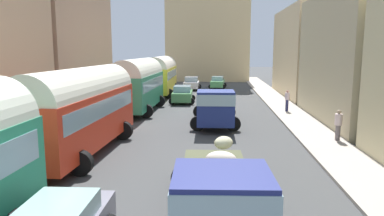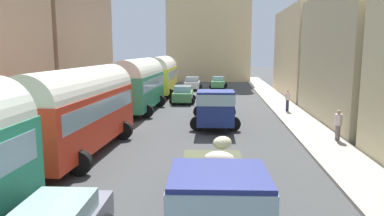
# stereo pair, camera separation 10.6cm
# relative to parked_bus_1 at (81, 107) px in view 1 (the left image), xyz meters

# --- Properties ---
(ground_plane) EXTENTS (154.00, 154.00, 0.00)m
(ground_plane) POSITION_rel_parked_bus_1_xyz_m (4.72, 12.53, -2.27)
(ground_plane) COLOR #444445
(sidewalk_left) EXTENTS (2.50, 70.00, 0.14)m
(sidewalk_left) POSITION_rel_parked_bus_1_xyz_m (-2.53, 12.53, -2.20)
(sidewalk_left) COLOR #B3A9A2
(sidewalk_left) RESTS_ON ground
(sidewalk_right) EXTENTS (2.50, 70.00, 0.14)m
(sidewalk_right) POSITION_rel_parked_bus_1_xyz_m (11.97, 12.53, -2.20)
(sidewalk_right) COLOR #B3A79A
(sidewalk_right) RESTS_ON ground
(building_left_2) EXTENTS (5.65, 11.91, 11.71)m
(building_left_2) POSITION_rel_parked_bus_1_xyz_m (-6.35, 12.22, 3.62)
(building_left_2) COLOR tan
(building_left_2) RESTS_ON ground
(building_right_2) EXTENTS (5.30, 12.43, 8.68)m
(building_right_2) POSITION_rel_parked_bus_1_xyz_m (15.87, 8.93, 2.07)
(building_right_2) COLOR #BDAF88
(building_right_2) RESTS_ON ground
(building_right_3) EXTENTS (5.29, 14.02, 9.12)m
(building_right_3) POSITION_rel_parked_bus_1_xyz_m (15.87, 22.86, 2.29)
(building_right_3) COLOR beige
(building_right_3) RESTS_ON ground
(distant_church) EXTENTS (12.89, 7.29, 23.48)m
(distant_church) POSITION_rel_parked_bus_1_xyz_m (4.72, 42.44, 5.75)
(distant_church) COLOR tan
(distant_church) RESTS_ON ground
(parked_bus_1) EXTENTS (3.43, 9.41, 4.08)m
(parked_bus_1) POSITION_rel_parked_bus_1_xyz_m (0.00, 0.00, 0.00)
(parked_bus_1) COLOR red
(parked_bus_1) RESTS_ON ground
(parked_bus_2) EXTENTS (3.48, 8.47, 4.20)m
(parked_bus_2) POSITION_rel_parked_bus_1_xyz_m (0.11, 11.78, 0.05)
(parked_bus_2) COLOR #2D8B63
(parked_bus_2) RESTS_ON ground
(parked_bus_3) EXTENTS (3.41, 9.84, 4.19)m
(parked_bus_3) POSITION_rel_parked_bus_1_xyz_m (0.23, 22.82, 0.06)
(parked_bus_3) COLOR yellow
(parked_bus_3) RESTS_ON ground
(cargo_truck_0) EXTENTS (3.23, 7.37, 2.27)m
(cargo_truck_0) POSITION_rel_parked_bus_1_xyz_m (6.40, -7.08, -1.09)
(cargo_truck_0) COLOR navy
(cargo_truck_0) RESTS_ON ground
(cargo_truck_1) EXTENTS (3.18, 7.33, 2.49)m
(cargo_truck_1) POSITION_rel_parked_bus_1_xyz_m (6.21, 6.54, -1.01)
(cargo_truck_1) COLOR navy
(cargo_truck_1) RESTS_ON ground
(car_0) EXTENTS (2.22, 3.79, 1.61)m
(car_0) POSITION_rel_parked_bus_1_xyz_m (6.19, 12.99, -1.47)
(car_0) COLOR silver
(car_0) RESTS_ON ground
(car_1) EXTENTS (2.34, 4.07, 1.54)m
(car_1) POSITION_rel_parked_bus_1_xyz_m (6.36, 30.00, -1.49)
(car_1) COLOR #4F9A59
(car_1) RESTS_ON ground
(car_3) EXTENTS (2.41, 3.95, 1.59)m
(car_3) POSITION_rel_parked_bus_1_xyz_m (3.10, 16.96, -1.47)
(car_3) COLOR #519453
(car_3) RESTS_ON ground
(car_4) EXTENTS (2.40, 3.78, 1.59)m
(car_4) POSITION_rel_parked_bus_1_xyz_m (3.14, 28.13, -1.48)
(car_4) COLOR white
(car_4) RESTS_ON ground
(pedestrian_1) EXTENTS (0.45, 0.45, 1.78)m
(pedestrian_1) POSITION_rel_parked_bus_1_xyz_m (12.73, 2.98, -1.26)
(pedestrian_1) COLOR slate
(pedestrian_1) RESTS_ON ground
(pedestrian_2) EXTENTS (0.37, 0.37, 1.80)m
(pedestrian_2) POSITION_rel_parked_bus_1_xyz_m (11.76, 12.08, -1.24)
(pedestrian_2) COLOR navy
(pedestrian_2) RESTS_ON ground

